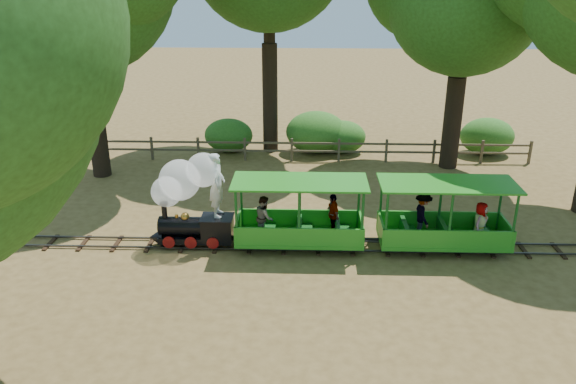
{
  "coord_description": "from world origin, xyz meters",
  "views": [
    {
      "loc": [
        -0.37,
        -14.78,
        7.64
      ],
      "look_at": [
        -0.9,
        0.5,
        1.56
      ],
      "focal_mm": 35.0,
      "sensor_mm": 36.0,
      "label": 1
    }
  ],
  "objects_px": {
    "locomotive": "(190,193)",
    "carriage_rear": "(443,223)",
    "carriage_front": "(298,222)",
    "fence": "(315,148)"
  },
  "relations": [
    {
      "from": "fence",
      "to": "locomotive",
      "type": "bearing_deg",
      "value": -115.16
    },
    {
      "from": "locomotive",
      "to": "fence",
      "type": "distance_m",
      "value": 8.82
    },
    {
      "from": "carriage_front",
      "to": "fence",
      "type": "xyz_separation_m",
      "value": [
        0.61,
        8.0,
        -0.25
      ]
    },
    {
      "from": "locomotive",
      "to": "carriage_rear",
      "type": "height_order",
      "value": "locomotive"
    },
    {
      "from": "locomotive",
      "to": "carriage_front",
      "type": "xyz_separation_m",
      "value": [
        3.11,
        -0.09,
        -0.82
      ]
    },
    {
      "from": "carriage_rear",
      "to": "fence",
      "type": "relative_size",
      "value": 0.21
    },
    {
      "from": "locomotive",
      "to": "carriage_front",
      "type": "relative_size",
      "value": 0.76
    },
    {
      "from": "locomotive",
      "to": "carriage_rear",
      "type": "xyz_separation_m",
      "value": [
        7.3,
        -0.09,
        -0.8
      ]
    },
    {
      "from": "carriage_rear",
      "to": "fence",
      "type": "xyz_separation_m",
      "value": [
        -3.58,
        8.01,
        -0.27
      ]
    },
    {
      "from": "fence",
      "to": "carriage_rear",
      "type": "bearing_deg",
      "value": -65.93
    }
  ]
}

